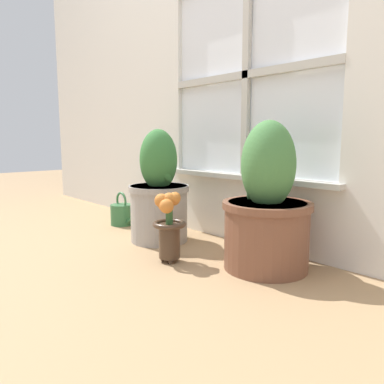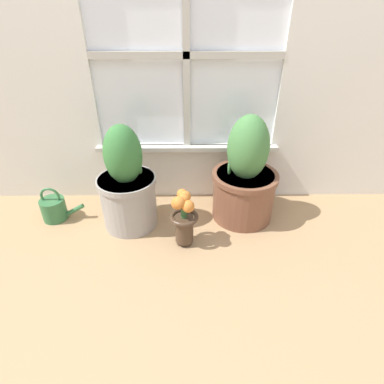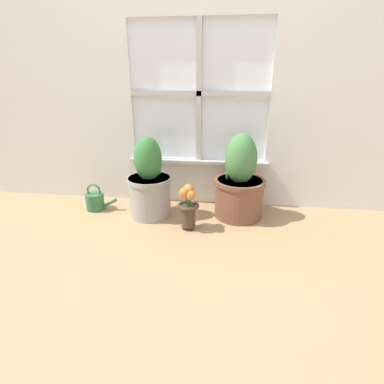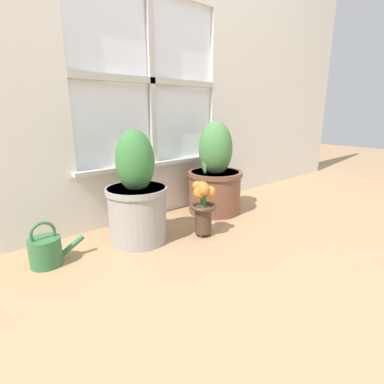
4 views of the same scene
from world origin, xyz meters
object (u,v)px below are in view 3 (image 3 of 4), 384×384
(potted_plant_left, at_px, (149,185))
(flower_vase, at_px, (188,205))
(potted_plant_right, at_px, (239,185))
(watering_can, at_px, (95,201))

(potted_plant_left, xyz_separation_m, flower_vase, (0.30, -0.17, -0.06))
(potted_plant_right, relative_size, flower_vase, 1.99)
(potted_plant_right, bearing_deg, flower_vase, -144.05)
(potted_plant_left, bearing_deg, flower_vase, -30.17)
(potted_plant_left, relative_size, watering_can, 2.37)
(potted_plant_left, bearing_deg, watering_can, 174.13)
(flower_vase, xyz_separation_m, watering_can, (-0.74, 0.22, -0.10))
(flower_vase, distance_m, watering_can, 0.78)
(potted_plant_left, xyz_separation_m, watering_can, (-0.44, 0.05, -0.17))
(watering_can, bearing_deg, flower_vase, -16.48)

